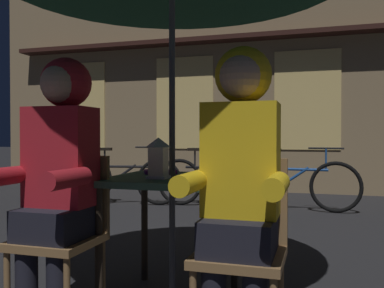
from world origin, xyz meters
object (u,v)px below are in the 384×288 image
lantern (158,157)px  book (160,172)px  cafe_table (172,194)px  chair_right (242,240)px  person_left_hooded (58,161)px  person_right_hooded (240,165)px  bicycle_nearest (68,177)px  bicycle_fourth (295,184)px  bicycle_third (214,182)px  bicycle_second (124,180)px  chair_left (65,227)px

lantern → book: (-0.11, 0.30, -0.11)m
cafe_table → chair_right: chair_right is taller
person_left_hooded → person_right_hooded: bearing=0.0°
cafe_table → bicycle_nearest: size_ratio=0.45×
bicycle_fourth → bicycle_third: bearing=-179.2°
bicycle_second → lantern: bearing=-61.0°
person_left_hooded → bicycle_nearest: bearing=122.7°
lantern → person_right_hooded: (0.52, -0.31, -0.01)m
chair_left → person_right_hooded: 1.03m
bicycle_nearest → bicycle_fourth: same height
person_left_hooded → bicycle_fourth: bearing=75.0°
lantern → bicycle_nearest: 4.53m
bicycle_third → chair_right: bearing=-74.4°
cafe_table → book: 0.26m
cafe_table → chair_left: (-0.48, -0.37, -0.15)m
chair_left → bicycle_second: bearing=111.3°
chair_left → bicycle_nearest: (-2.42, 3.73, -0.14)m
lantern → person_left_hooded: 0.54m
book → lantern: bearing=-97.9°
person_right_hooded → bicycle_second: size_ratio=0.84×
cafe_table → bicycle_second: bearing=120.5°
cafe_table → chair_right: bearing=-37.5°
person_left_hooded → chair_right: bearing=3.4°
cafe_table → chair_left: size_ratio=0.85×
chair_right → book: size_ratio=4.35×
lantern → bicycle_second: (-1.81, 3.25, -0.51)m
bicycle_second → bicycle_fourth: size_ratio=0.99×
book → bicycle_third: bearing=70.4°
cafe_table → bicycle_third: size_ratio=0.44×
chair_left → bicycle_second: (-1.37, 3.50, -0.14)m
bicycle_third → person_left_hooded: bearing=-88.8°
bicycle_second → chair_right: bearing=-56.4°
bicycle_third → bicycle_fourth: same height
book → bicycle_fourth: bearing=50.9°
lantern → person_left_hooded: (-0.44, -0.31, -0.01)m
cafe_table → person_right_hooded: bearing=-41.6°
cafe_table → person_right_hooded: person_right_hooded is taller
chair_right → person_left_hooded: bearing=-176.6°
chair_right → bicycle_third: size_ratio=0.52×
bicycle_second → bicycle_third: 1.30m
bicycle_second → bicycle_fourth: bearing=5.0°
chair_right → chair_left: bearing=180.0°
cafe_table → lantern: lantern is taller
person_right_hooded → bicycle_fourth: bearing=89.3°
chair_right → bicycle_second: chair_right is taller
person_left_hooded → person_right_hooded: (0.96, 0.00, 0.00)m
bicycle_fourth → book: (-0.67, -3.16, 0.41)m
lantern → bicycle_nearest: lantern is taller
chair_right → bicycle_fourth: 3.72m
book → person_right_hooded: bearing=-71.3°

